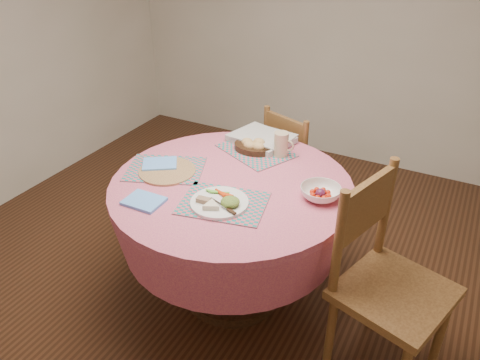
% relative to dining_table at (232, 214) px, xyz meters
% --- Properties ---
extents(ground, '(4.00, 4.00, 0.00)m').
position_rel_dining_table_xyz_m(ground, '(0.00, 0.00, -0.56)').
color(ground, '#331C0F').
rests_on(ground, ground).
extents(dining_table, '(1.24, 1.24, 0.75)m').
position_rel_dining_table_xyz_m(dining_table, '(0.00, 0.00, 0.00)').
color(dining_table, '#D66475').
rests_on(dining_table, ground).
extents(chair_right, '(0.56, 0.58, 1.01)m').
position_rel_dining_table_xyz_m(chair_right, '(0.83, -0.09, -0.03)').
color(chair_right, brown).
rests_on(chair_right, ground).
extents(chair_back, '(0.51, 0.49, 0.86)m').
position_rel_dining_table_xyz_m(chair_back, '(0.03, 0.83, -0.10)').
color(chair_back, brown).
rests_on(chair_back, ground).
extents(placemat_front, '(0.45, 0.38, 0.01)m').
position_rel_dining_table_xyz_m(placemat_front, '(0.06, -0.19, 0.20)').
color(placemat_front, '#157978').
rests_on(placemat_front, dining_table).
extents(placemat_left, '(0.48, 0.43, 0.01)m').
position_rel_dining_table_xyz_m(placemat_left, '(-0.38, -0.04, 0.20)').
color(placemat_left, '#157978').
rests_on(placemat_left, dining_table).
extents(placemat_back, '(0.49, 0.44, 0.01)m').
position_rel_dining_table_xyz_m(placemat_back, '(-0.05, 0.38, 0.20)').
color(placemat_back, '#157978').
rests_on(placemat_back, dining_table).
extents(wicker_trivet, '(0.30, 0.30, 0.01)m').
position_rel_dining_table_xyz_m(wicker_trivet, '(-0.35, -0.06, 0.20)').
color(wicker_trivet, brown).
rests_on(wicker_trivet, dining_table).
extents(napkin_near, '(0.18, 0.14, 0.01)m').
position_rel_dining_table_xyz_m(napkin_near, '(-0.28, -0.35, 0.20)').
color(napkin_near, '#62A4FD').
rests_on(napkin_near, dining_table).
extents(napkin_far, '(0.23, 0.22, 0.01)m').
position_rel_dining_table_xyz_m(napkin_far, '(-0.43, -0.03, 0.21)').
color(napkin_far, '#62A4FD').
rests_on(napkin_far, placemat_left).
extents(dinner_plate, '(0.27, 0.27, 0.05)m').
position_rel_dining_table_xyz_m(dinner_plate, '(0.06, -0.21, 0.22)').
color(dinner_plate, white).
rests_on(dinner_plate, placemat_front).
extents(bread_bowl, '(0.23, 0.23, 0.08)m').
position_rel_dining_table_xyz_m(bread_bowl, '(-0.06, 0.37, 0.23)').
color(bread_bowl, black).
rests_on(bread_bowl, placemat_back).
extents(latte_mug, '(0.12, 0.08, 0.14)m').
position_rel_dining_table_xyz_m(latte_mug, '(0.11, 0.39, 0.27)').
color(latte_mug, tan).
rests_on(latte_mug, placemat_back).
extents(fruit_bowl, '(0.25, 0.25, 0.06)m').
position_rel_dining_table_xyz_m(fruit_bowl, '(0.45, 0.07, 0.22)').
color(fruit_bowl, white).
rests_on(fruit_bowl, dining_table).
extents(newspaper_stack, '(0.40, 0.35, 0.04)m').
position_rel_dining_table_xyz_m(newspaper_stack, '(-0.07, 0.50, 0.22)').
color(newspaper_stack, silver).
rests_on(newspaper_stack, dining_table).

